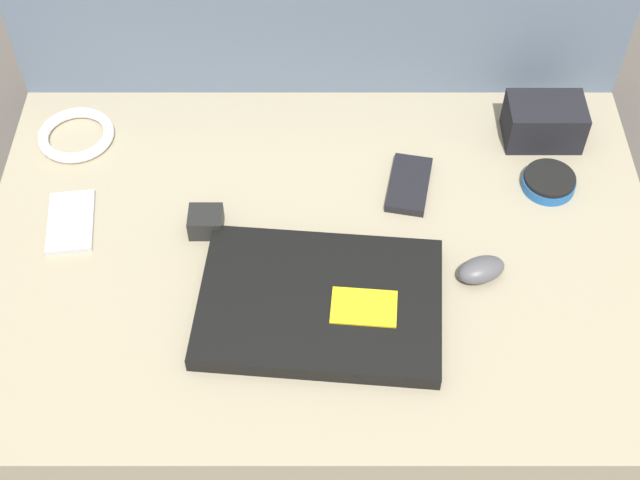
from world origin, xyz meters
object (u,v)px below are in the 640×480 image
Objects in this scene: phone_black at (409,184)px; charger_brick at (206,222)px; speaker_puck at (549,182)px; camera_pouch at (544,121)px; computer_mouse at (481,270)px; laptop at (322,303)px; phone_silver at (71,222)px.

phone_black is 2.48× the size of charger_brick.
camera_pouch is at bearing 87.22° from speaker_puck.
laptop is at bearing 173.11° from computer_mouse.
laptop is 4.34× the size of computer_mouse.
phone_silver is (-0.60, 0.10, -0.01)m from computer_mouse.
laptop is 2.86× the size of phone_silver.
phone_silver is at bearing 176.98° from charger_brick.
phone_black is at bearing -179.72° from speaker_puck.
camera_pouch is 0.57m from charger_brick.
camera_pouch is 2.45× the size of charger_brick.
computer_mouse is 0.65× the size of phone_black.
computer_mouse reaches higher than phone_black.
laptop is 0.22m from charger_brick.
computer_mouse is (0.23, 0.05, 0.00)m from laptop.
camera_pouch is (0.01, 0.11, 0.02)m from speaker_puck.
phone_black is 1.01× the size of camera_pouch.
speaker_puck is 0.53m from charger_brick.
phone_black is at bearing 15.45° from charger_brick.
charger_brick is (-0.31, -0.09, 0.01)m from phone_black.
laptop is 0.23m from computer_mouse.
camera_pouch reaches higher than computer_mouse.
phone_black is (0.51, 0.07, 0.00)m from phone_silver.
phone_black is at bearing 64.24° from laptop.
computer_mouse is at bearing -114.76° from camera_pouch.
charger_brick is at bearing -9.79° from phone_silver.
speaker_puck is 0.73m from phone_silver.
speaker_puck is at bearing 33.79° from computer_mouse.
laptop is at bearing -28.90° from phone_silver.
speaker_puck reaches higher than phone_black.
charger_brick is at bearing 145.36° from laptop.
laptop is 0.42m from speaker_puck.
charger_brick is at bearing 147.09° from computer_mouse.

